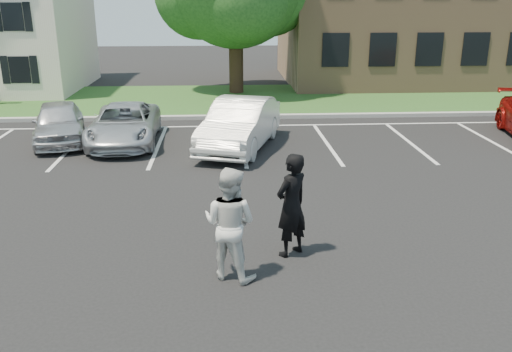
% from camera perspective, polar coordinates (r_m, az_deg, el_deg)
% --- Properties ---
extents(ground_plane, '(90.00, 90.00, 0.00)m').
position_cam_1_polar(ground_plane, '(10.46, 0.33, -8.26)').
color(ground_plane, black).
rests_on(ground_plane, ground).
extents(curb, '(40.00, 0.30, 0.15)m').
position_cam_1_polar(curb, '(21.83, -1.75, 6.25)').
color(curb, gray).
rests_on(curb, ground).
extents(grass_strip, '(44.00, 8.00, 0.08)m').
position_cam_1_polar(grass_strip, '(25.76, -2.03, 8.06)').
color(grass_strip, '#254B1C').
rests_on(grass_strip, ground).
extents(stall_lines, '(34.00, 5.36, 0.01)m').
position_cam_1_polar(stall_lines, '(18.98, 2.78, 4.14)').
color(stall_lines, silver).
rests_on(stall_lines, ground).
extents(office_building, '(22.40, 10.40, 8.30)m').
position_cam_1_polar(office_building, '(34.56, 22.52, 16.28)').
color(office_building, '#A27A58').
rests_on(office_building, ground).
extents(man_black_suit, '(0.87, 0.83, 2.00)m').
position_cam_1_polar(man_black_suit, '(10.10, 3.76, -3.09)').
color(man_black_suit, black).
rests_on(man_black_suit, ground).
extents(man_white_shirt, '(1.22, 1.13, 2.01)m').
position_cam_1_polar(man_white_shirt, '(9.30, -2.79, -5.03)').
color(man_white_shirt, silver).
rests_on(man_white_shirt, ground).
extents(car_silver_west, '(2.52, 4.24, 1.35)m').
position_cam_1_polar(car_silver_west, '(19.30, -20.03, 5.33)').
color(car_silver_west, silver).
rests_on(car_silver_west, ground).
extents(car_silver_minivan, '(2.31, 4.69, 1.28)m').
position_cam_1_polar(car_silver_minivan, '(18.55, -13.69, 5.31)').
color(car_silver_minivan, silver).
rests_on(car_silver_minivan, ground).
extents(car_white_sedan, '(3.01, 5.05, 1.57)m').
position_cam_1_polar(car_white_sedan, '(17.40, -1.70, 5.47)').
color(car_white_sedan, silver).
rests_on(car_white_sedan, ground).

